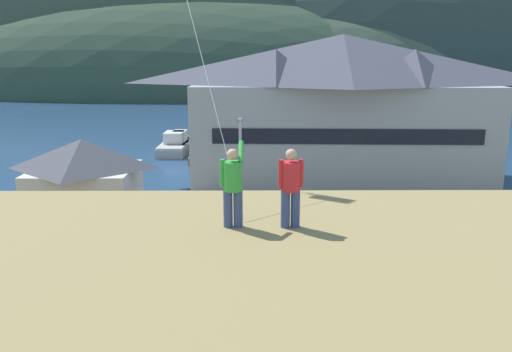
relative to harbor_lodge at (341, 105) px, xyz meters
name	(u,v)px	position (x,y,z in m)	size (l,w,h in m)	color
ground_plane	(255,318)	(-6.76, -21.82, -5.98)	(600.00, 600.00, 0.00)	#66604C
parking_lot_pad	(255,264)	(-6.76, -16.82, -5.93)	(40.00, 20.00, 0.10)	gray
bay_water	(253,119)	(-6.76, 38.18, -5.97)	(360.00, 84.00, 0.03)	navy
far_hill_west_ridge	(152,90)	(-33.22, 96.81, -5.98)	(146.38, 50.17, 93.12)	#3D4C38
far_hill_east_peak	(191,92)	(-22.19, 91.38, -5.98)	(137.74, 60.73, 50.08)	#334733
far_hill_center_saddle	(332,91)	(13.49, 93.21, -5.98)	(119.35, 55.82, 48.27)	#42513D
far_hill_far_shoulder	(400,89)	(32.97, 100.16, -5.98)	(147.22, 64.00, 78.43)	#2D3D33
harbor_lodge	(341,105)	(0.00, 0.00, 0.00)	(24.19, 9.93, 11.29)	#999E99
storage_shed_near_lot	(85,188)	(-15.85, -13.14, -3.10)	(5.72, 4.97, 5.57)	beige
storage_shed_waterside	(234,151)	(-8.36, 1.22, -3.83)	(5.99, 4.72, 4.14)	#338475
wharf_dock	(211,149)	(-11.04, 11.74, -5.63)	(3.20, 13.13, 0.70)	#70604C
moored_boat_wharfside	(181,144)	(-14.25, 12.60, -5.26)	(2.18, 5.72, 2.16)	#A8A399
moored_boat_outer_mooring	(247,142)	(-7.45, 13.82, -5.26)	(2.58, 7.74, 2.16)	#23564C
moored_boat_inner_slip	(176,145)	(-14.70, 11.90, -5.26)	(2.83, 8.20, 2.16)	#A8A399
parked_car_front_row_end	(224,289)	(-7.98, -21.55, -4.92)	(4.34, 2.33, 1.82)	red
parked_car_corner_spot	(360,288)	(-2.67, -21.50, -4.92)	(4.26, 2.17, 1.82)	black
parked_car_lone_by_shed	(500,237)	(5.41, -15.91, -4.92)	(4.21, 2.07, 1.82)	slate
parked_car_mid_row_far	(319,230)	(-3.40, -14.75, -4.92)	(4.34, 2.34, 1.82)	silver
parked_car_front_row_red	(198,232)	(-9.63, -15.03, -4.92)	(4.30, 2.26, 1.82)	navy
parked_car_front_row_silver	(78,284)	(-13.80, -21.06, -4.92)	(4.31, 2.27, 1.82)	#B28923
parking_light_pole	(240,165)	(-7.55, -11.26, -2.22)	(0.24, 0.78, 6.27)	#ADADB2
person_kite_flyer	(233,185)	(-7.30, -29.17, 1.27)	(0.51, 0.66, 1.86)	#384770
person_companion	(291,186)	(-6.05, -29.21, 1.26)	(0.55, 0.40, 1.74)	#384770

